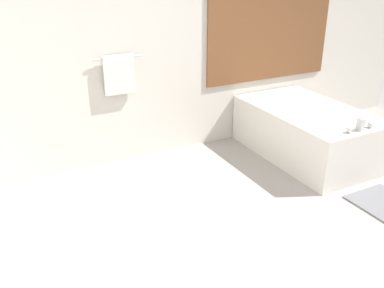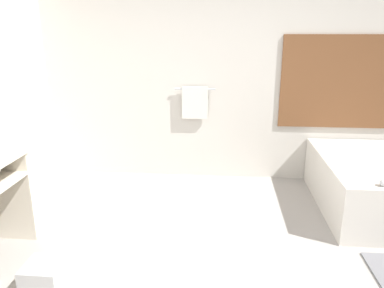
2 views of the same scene
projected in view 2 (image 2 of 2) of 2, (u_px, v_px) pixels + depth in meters
name	position (u px, v px, depth m)	size (l,w,h in m)	color
ground_plane	(212.00, 283.00, 2.84)	(16.00, 16.00, 0.00)	#A8A39E
wall_back_with_blinds	(224.00, 73.00, 4.57)	(7.40, 0.13, 2.70)	silver
bathtub	(367.00, 182.00, 3.95)	(0.95, 1.59, 0.67)	silver
waste_bin	(44.00, 277.00, 2.73)	(0.27, 0.27, 0.22)	#B2B2B2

